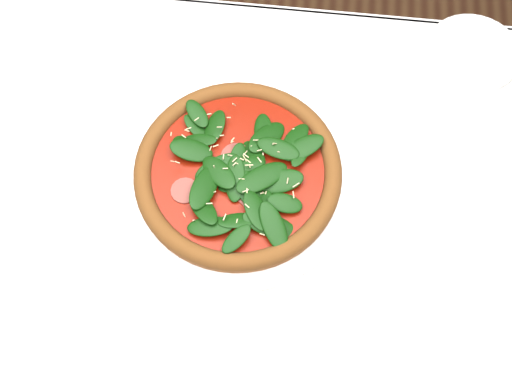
# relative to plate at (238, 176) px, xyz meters

# --- Properties ---
(ground) EXTENTS (6.00, 6.00, 0.00)m
(ground) POSITION_rel_plate_xyz_m (-0.03, -0.08, -0.76)
(ground) COLOR brown
(ground) RESTS_ON ground
(dining_table) EXTENTS (1.21, 0.81, 0.75)m
(dining_table) POSITION_rel_plate_xyz_m (-0.03, -0.08, -0.11)
(dining_table) COLOR white
(dining_table) RESTS_ON ground
(plate) EXTENTS (0.34, 0.34, 0.01)m
(plate) POSITION_rel_plate_xyz_m (0.00, 0.00, 0.00)
(plate) COLOR white
(plate) RESTS_ON dining_table
(pizza) EXTENTS (0.34, 0.34, 0.04)m
(pizza) POSITION_rel_plate_xyz_m (0.00, 0.00, 0.02)
(pizza) COLOR #985324
(pizza) RESTS_ON plate
(saucer_far) EXTENTS (0.15, 0.15, 0.01)m
(saucer_far) POSITION_rel_plate_xyz_m (0.34, 0.26, -0.00)
(saucer_far) COLOR white
(saucer_far) RESTS_ON dining_table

